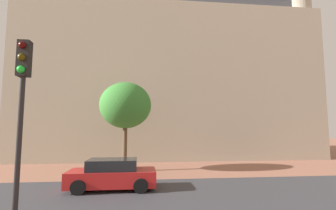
{
  "coord_description": "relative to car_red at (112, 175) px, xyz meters",
  "views": [
    {
      "loc": [
        -1.48,
        -0.43,
        2.78
      ],
      "look_at": [
        -0.37,
        9.82,
        3.83
      ],
      "focal_mm": 25.81,
      "sensor_mm": 36.0,
      "label": 1
    }
  ],
  "objects": [
    {
      "name": "tree_curb_far",
      "position": [
        0.23,
        4.83,
        3.75
      ],
      "size": [
        3.51,
        3.51,
        6.02
      ],
      "color": "brown",
      "rests_on": "ground_plane"
    },
    {
      "name": "street_asphalt_strip",
      "position": [
        2.84,
        -1.56,
        -0.67
      ],
      "size": [
        120.0,
        7.09,
        0.0
      ],
      "primitive_type": "cube",
      "color": "#38383D",
      "rests_on": "ground_plane"
    },
    {
      "name": "traffic_light_pole",
      "position": [
        -1.55,
        -5.71,
        2.79
      ],
      "size": [
        0.28,
        0.34,
        4.98
      ],
      "color": "black",
      "rests_on": "ground_plane"
    },
    {
      "name": "ground_plane",
      "position": [
        2.84,
        -1.42,
        -0.67
      ],
      "size": [
        120.0,
        120.0,
        0.0
      ],
      "primitive_type": "plane",
      "color": "#93604C"
    },
    {
      "name": "landmark_building",
      "position": [
        4.49,
        16.42,
        8.27
      ],
      "size": [
        29.07,
        15.25,
        32.16
      ],
      "color": "#B2A893",
      "rests_on": "ground_plane"
    },
    {
      "name": "car_red",
      "position": [
        0.0,
        0.0,
        0.0
      ],
      "size": [
        4.03,
        2.0,
        1.39
      ],
      "color": "red",
      "rests_on": "ground_plane"
    }
  ]
}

